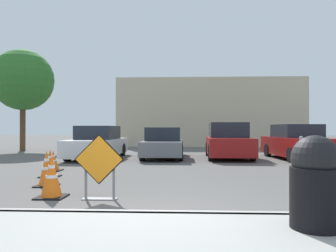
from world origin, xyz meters
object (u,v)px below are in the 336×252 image
Objects in this scene: traffic_cone_third at (50,164)px; traffic_cone_second at (47,169)px; traffic_cone_nearest at (52,177)px; parked_car_third at (228,142)px; trash_bin at (315,182)px; road_closed_sign at (99,166)px; bollard_nearest at (301,153)px; parked_car_fourth at (297,143)px; traffic_cone_fourth at (53,161)px; parked_car_second at (163,144)px; parked_car_nearest at (98,143)px.

traffic_cone_second is at bearing -70.47° from traffic_cone_third.
traffic_cone_nearest is 9.71m from parked_car_third.
traffic_cone_second is 5.86m from trash_bin.
road_closed_sign is 1.12× the size of bollard_nearest.
traffic_cone_third is (-2.09, 2.80, -0.28)m from road_closed_sign.
traffic_cone_fourth is at bearing 21.46° from parked_car_fourth.
traffic_cone_second is at bearing -157.28° from bollard_nearest.
parked_car_fourth is at bearing 52.08° from road_closed_sign.
road_closed_sign is at bearing 48.24° from parked_car_fourth.
traffic_cone_fourth is at bearing 132.77° from trash_bin.
traffic_cone_third is (-0.51, 1.43, -0.04)m from traffic_cone_second.
parked_car_fourth is (5.83, -0.46, 0.05)m from parked_car_second.
parked_car_third reaches higher than parked_car_nearest.
bollard_nearest is (-1.29, -4.13, -0.12)m from parked_car_fourth.
parked_car_nearest is 4.07× the size of trash_bin.
bollard_nearest is (5.22, 4.23, -0.07)m from road_closed_sign.
parked_car_third is at bearing 54.81° from traffic_cone_second.
parked_car_third is at bearing 61.90° from traffic_cone_nearest.
bollard_nearest is at bearing 153.26° from parked_car_nearest.
parked_car_nearest is 8.75m from parked_car_fourth.
traffic_cone_fourth is 0.15× the size of parked_car_third.
traffic_cone_nearest is 8.80m from parked_car_second.
parked_car_third is at bearing -11.09° from parked_car_fourth.
road_closed_sign is at bearing -9.74° from traffic_cone_nearest.
parked_car_third is at bearing 87.66° from trash_bin.
parked_car_second is at bearing 102.84° from trash_bin.
traffic_cone_fourth is 0.14× the size of parked_car_fourth.
bollard_nearest is at bearing 1.07° from traffic_cone_fourth.
traffic_cone_nearest is at bearing -67.01° from traffic_cone_third.
parked_car_nearest is 2.95m from parked_car_second.
traffic_cone_nearest is 1.36m from traffic_cone_second.
trash_bin is (5.25, -4.86, 0.33)m from traffic_cone_third.
parked_car_third is at bearing 109.88° from bollard_nearest.
trash_bin reaches higher than traffic_cone_nearest.
trash_bin is at bearing -42.81° from traffic_cone_third.
traffic_cone_third is 0.16× the size of parked_car_nearest.
traffic_cone_nearest is 1.26× the size of traffic_cone_fourth.
traffic_cone_third is 0.68× the size of bollard_nearest.
traffic_cone_second is 0.74× the size of trash_bin.
traffic_cone_second is 7.78m from parked_car_second.
parked_car_fourth is at bearing 47.57° from traffic_cone_nearest.
traffic_cone_nearest is 4.21m from traffic_cone_fourth.
bollard_nearest is (6.20, 4.06, 0.18)m from traffic_cone_nearest.
bollard_nearest is at bearing 111.70° from parked_car_third.
traffic_cone_fourth is (-1.55, 3.92, -0.08)m from traffic_cone_nearest.
road_closed_sign is 8.84m from parked_car_second.
traffic_cone_fourth is at bearing -178.93° from bollard_nearest.
parked_car_second is (3.20, 4.73, 0.33)m from traffic_cone_fourth.
traffic_cone_nearest is 2.86m from traffic_cone_third.
parked_car_second is 6.45m from bollard_nearest.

